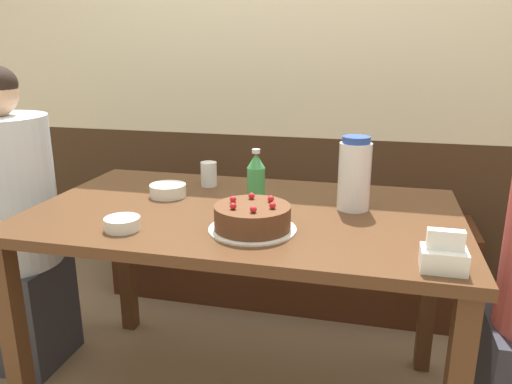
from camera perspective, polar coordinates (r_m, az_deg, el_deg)
name	(u,v)px	position (r m, az deg, el deg)	size (l,w,h in m)	color
back_wall	(297,54)	(2.62, 4.74, 15.43)	(4.80, 0.04, 2.50)	#3D2819
bench_seat	(286,256)	(2.63, 3.44, -7.32)	(1.81, 0.38, 0.47)	#472314
dining_table	(244,236)	(1.71, -1.39, -5.00)	(1.43, 0.83, 0.76)	#4C2D19
birthday_cake	(252,218)	(1.49, -0.41, -2.98)	(0.26, 0.26, 0.10)	white
water_pitcher	(354,174)	(1.69, 11.18, 2.01)	(0.11, 0.11, 0.25)	white
soju_bottle	(256,179)	(1.71, 0.01, 1.54)	(0.06, 0.06, 0.20)	#388E4C
napkin_holder	(444,256)	(1.31, 20.67, -6.82)	(0.11, 0.08, 0.11)	white
bowl_soup_white	(122,224)	(1.55, -15.02, -3.51)	(0.11, 0.11, 0.04)	white
bowl_rice_small	(168,190)	(1.85, -10.03, 0.19)	(0.13, 0.13, 0.04)	white
glass_water_tall	(209,174)	(1.96, -5.42, 2.05)	(0.06, 0.06, 0.10)	silver
person_teal_shirt	(10,224)	(2.21, -26.28, -3.34)	(0.37, 0.37, 1.23)	#33333D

